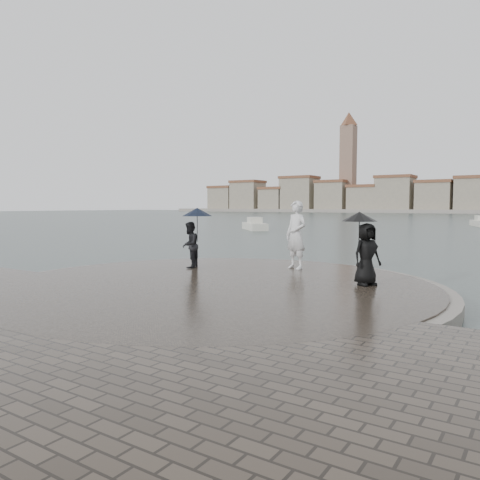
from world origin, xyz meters
The scene contains 7 objects.
ground centered at (0.00, 0.00, 0.00)m, with size 400.00×400.00×0.00m, color #2B3835.
kerb_ring centered at (0.00, 3.50, 0.16)m, with size 12.50×12.50×0.32m, color gray.
quay_tip centered at (0.00, 3.50, 0.18)m, with size 11.90×11.90×0.36m, color #2D261E.
statue centered at (0.64, 7.24, 1.50)m, with size 0.83×0.54×2.28m, color white.
visitor_left centered at (-2.40, 5.49, 1.48)m, with size 1.19×1.08×2.04m.
visitor_right centered at (3.60, 5.35, 1.43)m, with size 1.16×1.05×1.95m.
boats centered at (-8.16, 45.16, 0.38)m, with size 22.57×27.63×1.50m.
Camera 1 is at (7.61, -6.80, 2.47)m, focal length 35.00 mm.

